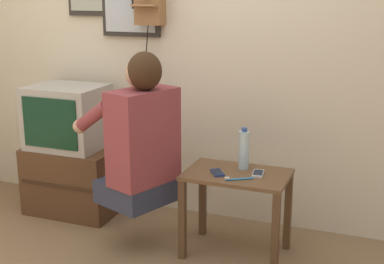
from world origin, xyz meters
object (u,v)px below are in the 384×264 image
object	(u,v)px
cell_phone_spare	(258,173)
toothbrush	(237,179)
water_bottle	(244,150)
person	(140,137)
cell_phone_held	(217,172)
television	(67,117)

from	to	relation	value
cell_phone_spare	toothbrush	world-z (taller)	toothbrush
cell_phone_spare	toothbrush	size ratio (longest dim) A/B	0.89
water_bottle	cell_phone_spare	bearing A→B (deg)	-32.84
person	cell_phone_spare	size ratio (longest dim) A/B	6.98
toothbrush	person	bearing A→B (deg)	60.80
person	cell_phone_held	xyz separation A→B (m)	(0.45, 0.09, -0.19)
cell_phone_held	water_bottle	distance (m)	0.21
cell_phone_spare	cell_phone_held	bearing A→B (deg)	-170.35
cell_phone_held	cell_phone_spare	distance (m)	0.24
toothbrush	cell_phone_spare	bearing A→B (deg)	-64.42
water_bottle	television	bearing A→B (deg)	174.68
television	cell_phone_spare	bearing A→B (deg)	-7.70
toothbrush	cell_phone_held	bearing A→B (deg)	32.49
television	toothbrush	bearing A→B (deg)	-13.84
cell_phone_held	television	bearing A→B (deg)	135.14
person	cell_phone_held	world-z (taller)	person
cell_phone_spare	water_bottle	bearing A→B (deg)	139.70
television	water_bottle	distance (m)	1.31
cell_phone_held	cell_phone_spare	bearing A→B (deg)	-15.38
person	water_bottle	xyz separation A→B (m)	(0.56, 0.23, -0.08)
television	cell_phone_spare	xyz separation A→B (m)	(1.41, -0.19, -0.17)
person	water_bottle	bearing A→B (deg)	-46.18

